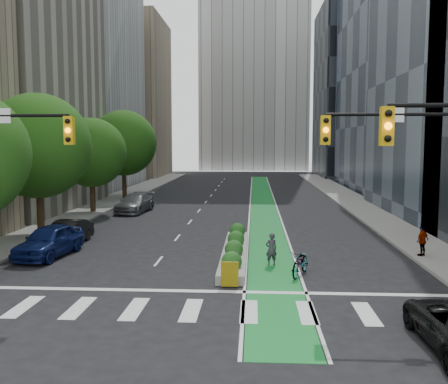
# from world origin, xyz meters

# --- Properties ---
(ground) EXTENTS (160.00, 160.00, 0.00)m
(ground) POSITION_xyz_m (0.00, 0.00, 0.00)
(ground) COLOR black
(ground) RESTS_ON ground
(sidewalk_left) EXTENTS (3.60, 90.00, 0.15)m
(sidewalk_left) POSITION_xyz_m (-11.80, 25.00, 0.07)
(sidewalk_left) COLOR gray
(sidewalk_left) RESTS_ON ground
(sidewalk_right) EXTENTS (3.60, 90.00, 0.15)m
(sidewalk_right) POSITION_xyz_m (11.80, 25.00, 0.07)
(sidewalk_right) COLOR gray
(sidewalk_right) RESTS_ON ground
(bike_lane_paint) EXTENTS (2.20, 70.00, 0.01)m
(bike_lane_paint) POSITION_xyz_m (3.00, 30.00, 0.01)
(bike_lane_paint) COLOR #178131
(bike_lane_paint) RESTS_ON ground
(building_tan_far) EXTENTS (14.00, 16.00, 26.00)m
(building_tan_far) POSITION_xyz_m (-20.00, 66.00, 13.00)
(building_tan_far) COLOR tan
(building_tan_far) RESTS_ON ground
(building_glass_far) EXTENTS (14.00, 24.00, 42.00)m
(building_glass_far) POSITION_xyz_m (21.00, 45.00, 21.00)
(building_glass_far) COLOR #19212D
(building_glass_far) RESTS_ON ground
(building_dark_end) EXTENTS (14.00, 18.00, 28.00)m
(building_dark_end) POSITION_xyz_m (20.00, 68.00, 14.00)
(building_dark_end) COLOR black
(building_dark_end) RESTS_ON ground
(building_distant) EXTENTS (22.00, 16.00, 70.00)m
(building_distant) POSITION_xyz_m (2.00, 90.00, 35.00)
(building_distant) COLOR silver
(building_distant) RESTS_ON ground
(tree_mid) EXTENTS (6.40, 6.40, 8.78)m
(tree_mid) POSITION_xyz_m (-11.00, 12.00, 5.57)
(tree_mid) COLOR black
(tree_mid) RESTS_ON ground
(tree_midfar) EXTENTS (5.60, 5.60, 7.76)m
(tree_midfar) POSITION_xyz_m (-11.00, 22.00, 4.95)
(tree_midfar) COLOR black
(tree_midfar) RESTS_ON ground
(tree_far) EXTENTS (6.60, 6.60, 9.00)m
(tree_far) POSITION_xyz_m (-11.00, 32.00, 5.69)
(tree_far) COLOR black
(tree_far) RESTS_ON ground
(signal_right) EXTENTS (5.82, 0.51, 7.20)m
(signal_right) POSITION_xyz_m (8.67, 0.47, 4.80)
(signal_right) COLOR black
(signal_right) RESTS_ON ground
(median_planter) EXTENTS (1.20, 10.26, 1.10)m
(median_planter) POSITION_xyz_m (1.20, 7.04, 0.37)
(median_planter) COLOR gray
(median_planter) RESTS_ON ground
(bicycle) EXTENTS (1.47, 2.30, 1.14)m
(bicycle) POSITION_xyz_m (4.20, 3.80, 0.57)
(bicycle) COLOR gray
(bicycle) RESTS_ON ground
(cyclist) EXTENTS (0.65, 0.53, 1.55)m
(cyclist) POSITION_xyz_m (2.99, 5.53, 0.77)
(cyclist) COLOR #343039
(cyclist) RESTS_ON ground
(parked_car_left_near) EXTENTS (2.47, 4.98, 1.63)m
(parked_car_left_near) POSITION_xyz_m (-8.23, 6.65, 0.82)
(parked_car_left_near) COLOR #0C184D
(parked_car_left_near) RESTS_ON ground
(parked_car_left_mid) EXTENTS (1.88, 4.31, 1.38)m
(parked_car_left_mid) POSITION_xyz_m (-8.44, 9.56, 0.69)
(parked_car_left_mid) COLOR black
(parked_car_left_mid) RESTS_ON ground
(parked_car_left_far) EXTENTS (2.65, 5.47, 1.53)m
(parked_car_left_far) POSITION_xyz_m (-7.70, 22.75, 0.77)
(parked_car_left_far) COLOR #55575A
(parked_car_left_far) RESTS_ON ground
(pedestrian_far) EXTENTS (0.94, 0.85, 1.53)m
(pedestrian_far) POSITION_xyz_m (10.57, 7.32, 0.92)
(pedestrian_far) COLOR gray
(pedestrian_far) RESTS_ON sidewalk_right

